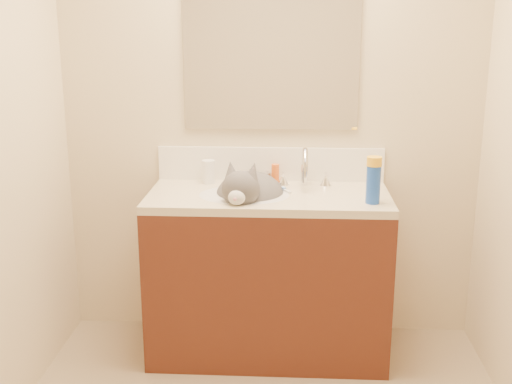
# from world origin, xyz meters

# --- Properties ---
(room_shell) EXTENTS (2.24, 2.54, 2.52)m
(room_shell) POSITION_xyz_m (0.00, 0.00, 1.49)
(room_shell) COLOR beige
(room_shell) RESTS_ON ground
(vanity_cabinet) EXTENTS (1.20, 0.55, 0.82)m
(vanity_cabinet) POSITION_xyz_m (0.00, 0.97, 0.41)
(vanity_cabinet) COLOR #4A1F13
(vanity_cabinet) RESTS_ON ground
(counter_slab) EXTENTS (1.20, 0.55, 0.04)m
(counter_slab) POSITION_xyz_m (0.00, 0.97, 0.84)
(counter_slab) COLOR beige
(counter_slab) RESTS_ON vanity_cabinet
(basin) EXTENTS (0.45, 0.36, 0.14)m
(basin) POSITION_xyz_m (-0.12, 0.94, 0.79)
(basin) COLOR silver
(basin) RESTS_ON vanity_cabinet
(faucet) EXTENTS (0.28, 0.20, 0.21)m
(faucet) POSITION_xyz_m (0.18, 1.11, 0.95)
(faucet) COLOR silver
(faucet) RESTS_ON counter_slab
(cat) EXTENTS (0.41, 0.51, 0.36)m
(cat) POSITION_xyz_m (-0.10, 0.97, 0.85)
(cat) COLOR #4D4A4D
(cat) RESTS_ON basin
(backsplash) EXTENTS (1.20, 0.02, 0.18)m
(backsplash) POSITION_xyz_m (0.00, 1.24, 0.95)
(backsplash) COLOR white
(backsplash) RESTS_ON counter_slab
(mirror) EXTENTS (0.90, 0.02, 0.80)m
(mirror) POSITION_xyz_m (0.00, 1.24, 1.54)
(mirror) COLOR white
(mirror) RESTS_ON room_shell
(pill_bottle) EXTENTS (0.08, 0.08, 0.12)m
(pill_bottle) POSITION_xyz_m (-0.32, 1.17, 0.92)
(pill_bottle) COLOR white
(pill_bottle) RESTS_ON counter_slab
(pill_label) EXTENTS (0.07, 0.07, 0.04)m
(pill_label) POSITION_xyz_m (-0.32, 1.17, 0.90)
(pill_label) COLOR gold
(pill_label) RESTS_ON pill_bottle
(silver_jar) EXTENTS (0.06, 0.06, 0.05)m
(silver_jar) POSITION_xyz_m (-0.02, 1.19, 0.89)
(silver_jar) COLOR #B7B7BC
(silver_jar) RESTS_ON counter_slab
(amber_bottle) EXTENTS (0.05, 0.05, 0.10)m
(amber_bottle) POSITION_xyz_m (0.03, 1.18, 0.91)
(amber_bottle) COLOR orange
(amber_bottle) RESTS_ON counter_slab
(toothbrush) EXTENTS (0.08, 0.13, 0.01)m
(toothbrush) POSITION_xyz_m (0.07, 1.04, 0.87)
(toothbrush) COLOR white
(toothbrush) RESTS_ON counter_slab
(toothbrush_head) EXTENTS (0.03, 0.03, 0.02)m
(toothbrush_head) POSITION_xyz_m (0.07, 1.04, 0.87)
(toothbrush_head) COLOR #6D9BE8
(toothbrush_head) RESTS_ON counter_slab
(spray_can) EXTENTS (0.08, 0.08, 0.18)m
(spray_can) POSITION_xyz_m (0.49, 0.83, 0.95)
(spray_can) COLOR blue
(spray_can) RESTS_ON counter_slab
(spray_cap) EXTENTS (0.08, 0.08, 0.04)m
(spray_cap) POSITION_xyz_m (0.49, 0.83, 1.06)
(spray_cap) COLOR yellow
(spray_cap) RESTS_ON spray_can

